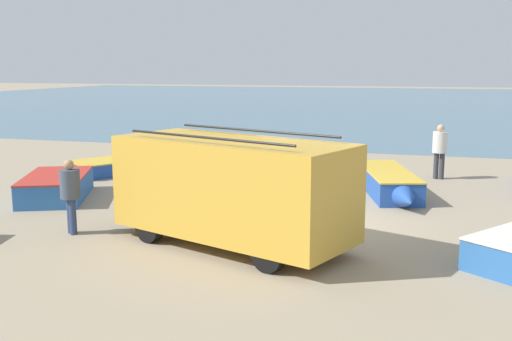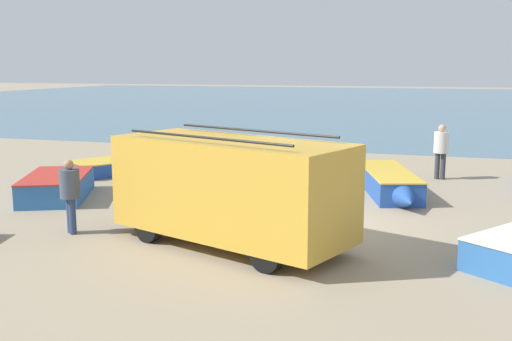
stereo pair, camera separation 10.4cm
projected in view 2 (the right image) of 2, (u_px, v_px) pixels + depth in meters
The scene contains 9 objects.
ground_plane at pixel (318, 222), 14.30m from camera, with size 200.00×200.00×0.00m, color gray.
sea_water at pixel (413, 102), 63.30m from camera, with size 120.00×80.00×0.01m, color #477084.
parked_van at pixel (230, 187), 12.29m from camera, with size 5.49×3.66×2.36m.
fishing_rowboat_1 at pixel (121, 165), 21.02m from camera, with size 3.30×4.23×0.50m.
fishing_rowboat_4 at pixel (390, 183), 17.38m from camera, with size 2.28×4.87×0.67m.
fishing_rowboat_5 at pixel (58, 185), 17.03m from camera, with size 2.71×3.83×0.67m.
fisherman_0 at pixel (441, 147), 19.61m from camera, with size 0.48×0.48×1.81m.
fisherman_1 at pixel (70, 190), 13.21m from camera, with size 0.44×0.44×1.67m.
fisherman_2 at pixel (216, 157), 17.56m from camera, with size 0.47×0.47×1.78m.
Camera 2 is at (2.62, -13.70, 3.68)m, focal length 42.00 mm.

